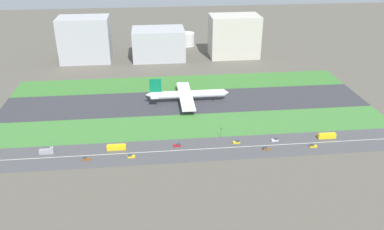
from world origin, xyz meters
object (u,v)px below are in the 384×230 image
fuel_tank_west (158,41)px  bus_0 (116,147)px  car_0 (86,159)px  car_5 (178,145)px  car_2 (275,140)px  car_4 (237,142)px  terminal_building (85,39)px  bus_1 (327,136)px  fuel_tank_centre (187,39)px  traffic_light (221,132)px  truck_0 (47,151)px  hangar_building (159,44)px  car_3 (131,156)px  office_tower (234,36)px  airliner (186,94)px  car_1 (313,146)px  car_6 (266,148)px

fuel_tank_west → bus_0: bearing=-98.2°
fuel_tank_west → car_0: bearing=-101.9°
car_5 → car_2: same height
car_4 → terminal_building: size_ratio=0.09×
bus_1 → fuel_tank_centre: (-68.98, 227.00, 5.50)m
car_0 → car_2: bearing=-175.1°
traffic_light → bus_0: bearing=-173.1°
terminal_building → bus_0: bearing=-77.4°
truck_0 → car_2: 141.35m
terminal_building → hangar_building: 73.08m
fuel_tank_west → fuel_tank_centre: size_ratio=1.35×
car_5 → car_3: same height
office_tower → fuel_tank_west: office_tower is taller
bus_1 → traffic_light: bearing=173.3°
bus_1 → fuel_tank_centre: 237.31m
hangar_building → airliner: bearing=-81.4°
car_5 → fuel_tank_centre: 228.78m
car_5 → airliner: bearing=80.2°
car_0 → terminal_building: bearing=-83.0°
airliner → traffic_light: bearing=-74.2°
car_1 → car_6: bearing=0.0°
traffic_light → fuel_tank_west: bearing=98.7°
bus_0 → car_5: bearing=0.0°
bus_0 → car_6: 91.81m
traffic_light → bus_1: bearing=-6.7°
car_3 → fuel_tank_west: (23.65, 237.00, 5.29)m
traffic_light → hangar_building: hangar_building is taller
car_5 → hangar_building: size_ratio=0.08×
bus_0 → car_3: bearing=-47.7°
fuel_tank_centre → truck_0: bearing=-115.2°
airliner → truck_0: (-90.63, -68.00, -4.56)m
car_1 → car_0: bearing=0.0°
car_2 → traffic_light: traffic_light is taller
car_5 → traffic_light: 30.02m
car_1 → fuel_tank_west: (-88.30, 237.00, 5.29)m
car_2 → traffic_light: bearing=166.7°
car_0 → car_6: size_ratio=1.00×
car_4 → truck_0: size_ratio=0.52×
car_5 → bus_0: 37.59m
car_5 → truck_0: (-78.89, -0.00, 0.75)m
traffic_light → office_tower: (43.85, 174.01, 16.96)m
car_5 → car_1: size_ratio=1.00×
traffic_light → car_1: bearing=-18.2°
terminal_building → hangar_building: terminal_building is taller
car_4 → car_1: size_ratio=1.00×
truck_0 → hangar_building: size_ratio=0.16×
airliner → truck_0: bearing=-143.1°
car_0 → fuel_tank_west: 242.25m
car_4 → fuel_tank_west: 230.96m
terminal_building → office_tower: 150.78m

